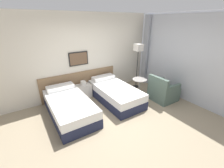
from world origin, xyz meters
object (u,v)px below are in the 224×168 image
Objects in this scene: bed_near_window at (115,93)px; side_table at (139,84)px; bed_near_door at (69,107)px; floor_lamp at (138,51)px; armchair at (163,92)px; nightstand at (84,91)px.

bed_near_window reaches higher than side_table.
floor_lamp reaches higher than bed_near_door.
armchair reaches higher than bed_near_door.
side_table is at bearing -29.20° from nightstand.
floor_lamp reaches higher than nightstand.
bed_near_window is 1.58m from armchair.
bed_near_window is at bearing 169.68° from side_table.
bed_near_door is 2.33× the size of armchair.
nightstand is at bearing 45.30° from bed_near_door.
bed_near_door is at bearing 176.10° from side_table.
bed_near_door is at bearing 75.00° from armchair.
side_table is at bearing -3.90° from bed_near_door.
bed_near_window is 1.08m from nightstand.
bed_near_window is at bearing -45.30° from nightstand.
armchair is at bearing -16.03° from bed_near_door.
side_table is (2.42, -0.17, 0.17)m from bed_near_door.
bed_near_door reaches higher than nightstand.
bed_near_window is at bearing 59.66° from armchair.
nightstand is 1.92m from side_table.
armchair reaches higher than bed_near_window.
armchair is (0.03, -1.28, -1.14)m from floor_lamp.
bed_near_door is 3.10m from floor_lamp.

